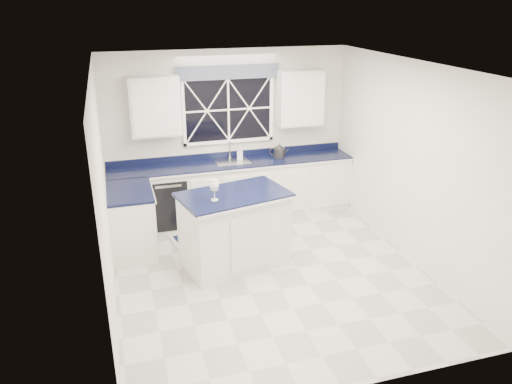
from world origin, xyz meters
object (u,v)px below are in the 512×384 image
object	(u,v)px
dishwasher	(167,200)
kettle	(279,151)
faucet	(230,150)
wine_glass	(214,186)
soap_bottle	(240,153)
island	(234,229)

from	to	relation	value
dishwasher	kettle	size ratio (longest dim) A/B	2.69
dishwasher	faucet	distance (m)	1.31
wine_glass	dishwasher	bearing A→B (deg)	103.61
kettle	wine_glass	xyz separation A→B (m)	(-1.48, -1.80, 0.19)
dishwasher	faucet	xyz separation A→B (m)	(1.10, 0.19, 0.69)
kettle	soap_bottle	xyz separation A→B (m)	(-0.66, 0.07, -0.00)
kettle	dishwasher	bearing A→B (deg)	-155.48
faucet	island	size ratio (longest dim) A/B	0.19
wine_glass	island	bearing A→B (deg)	27.59
soap_bottle	faucet	bearing A→B (deg)	154.73
island	soap_bottle	bearing A→B (deg)	59.97
dishwasher	kettle	distance (m)	2.01
faucet	wine_glass	distance (m)	2.06
wine_glass	soap_bottle	world-z (taller)	wine_glass
dishwasher	wine_glass	size ratio (longest dim) A/B	3.00
kettle	wine_glass	world-z (taller)	wine_glass
dishwasher	wine_glass	distance (m)	1.98
dishwasher	soap_bottle	distance (m)	1.41
kettle	island	bearing A→B (deg)	-102.83
soap_bottle	kettle	bearing A→B (deg)	-6.52
kettle	soap_bottle	distance (m)	0.66
faucet	kettle	xyz separation A→B (m)	(0.81, -0.15, -0.05)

